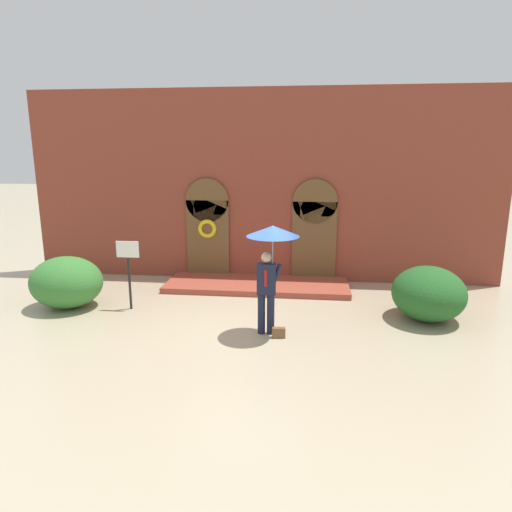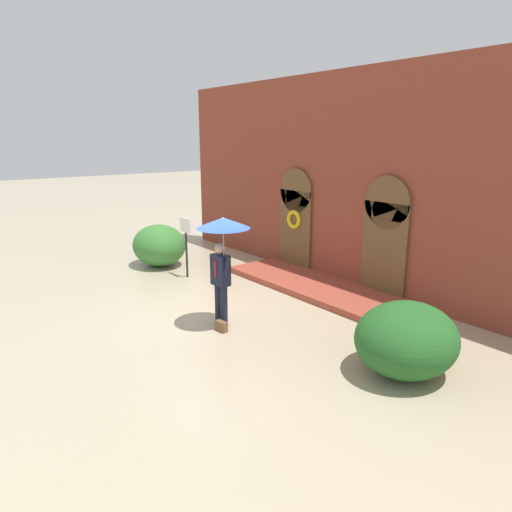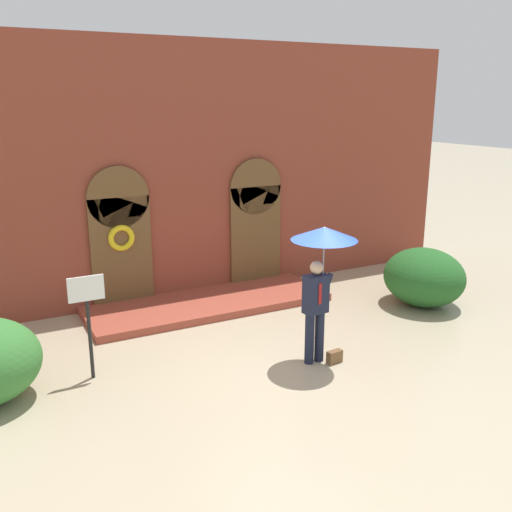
% 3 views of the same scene
% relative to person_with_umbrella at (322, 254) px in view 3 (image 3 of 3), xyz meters
% --- Properties ---
extents(ground_plane, '(80.00, 80.00, 0.00)m').
position_rel_person_with_umbrella_xyz_m(ground_plane, '(-0.66, 0.25, -1.91)').
color(ground_plane, tan).
extents(building_facade, '(14.00, 2.30, 5.60)m').
position_rel_person_with_umbrella_xyz_m(building_facade, '(-0.67, 4.41, 0.77)').
color(building_facade, brown).
rests_on(building_facade, ground).
extents(person_with_umbrella, '(1.10, 1.10, 2.36)m').
position_rel_person_with_umbrella_xyz_m(person_with_umbrella, '(0.00, 0.00, 0.00)').
color(person_with_umbrella, '#191E33').
rests_on(person_with_umbrella, ground).
extents(handbag, '(0.29, 0.15, 0.22)m').
position_rel_person_with_umbrella_xyz_m(handbag, '(0.19, -0.20, -1.80)').
color(handbag, brown).
rests_on(handbag, ground).
extents(sign_post, '(0.56, 0.06, 1.72)m').
position_rel_person_with_umbrella_xyz_m(sign_post, '(-3.59, 1.17, -0.75)').
color(sign_post, black).
rests_on(sign_post, ground).
extents(shrub_right, '(1.66, 1.82, 1.25)m').
position_rel_person_with_umbrella_xyz_m(shrub_right, '(3.57, 1.28, -1.29)').
color(shrub_right, '#235B23').
rests_on(shrub_right, ground).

